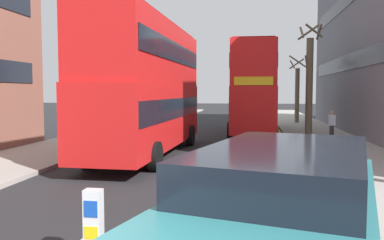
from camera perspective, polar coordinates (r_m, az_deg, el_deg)
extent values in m
cube|color=#9E9991|center=(18.83, 20.81, -4.37)|extent=(4.00, 80.00, 0.14)
cube|color=#9E9991|center=(20.45, -17.65, -3.64)|extent=(4.00, 80.00, 0.14)
cube|color=yellow|center=(16.54, 15.14, -5.62)|extent=(0.10, 56.00, 0.01)
cube|color=yellow|center=(16.52, 14.59, -5.63)|extent=(0.10, 56.00, 0.01)
cube|color=white|center=(6.71, -13.85, -13.52)|extent=(0.28, 0.20, 0.95)
cube|color=blue|center=(6.57, -14.24, -12.20)|extent=(0.22, 0.01, 0.26)
cube|color=yellow|center=(6.68, -14.18, -15.33)|extent=(0.22, 0.01, 0.20)
cube|color=red|center=(17.29, -6.30, 0.71)|extent=(2.83, 10.87, 2.60)
cube|color=red|center=(17.33, -6.37, 9.16)|extent=(2.77, 10.65, 2.50)
cube|color=black|center=(17.28, -6.31, 1.70)|extent=(2.85, 10.44, 0.84)
cube|color=black|center=(17.34, -6.37, 9.49)|extent=(2.83, 10.22, 0.80)
cube|color=yellow|center=(22.48, -2.42, 5.46)|extent=(2.00, 0.12, 0.44)
cube|color=maroon|center=(17.49, -6.41, 13.40)|extent=(2.55, 9.78, 0.10)
cylinder|color=black|center=(20.95, -6.96, -2.06)|extent=(0.33, 1.05, 1.04)
cylinder|color=black|center=(20.35, -0.21, -2.21)|extent=(0.33, 1.05, 1.04)
cylinder|color=black|center=(14.74, -14.68, -4.76)|extent=(0.33, 1.05, 1.04)
cylinder|color=black|center=(13.88, -5.24, -5.19)|extent=(0.33, 1.05, 1.04)
cube|color=red|center=(26.26, 8.43, 1.84)|extent=(2.70, 10.84, 2.60)
cube|color=red|center=(26.29, 8.49, 7.40)|extent=(2.65, 10.63, 2.50)
cube|color=black|center=(26.25, 8.44, 2.49)|extent=(2.72, 10.41, 0.84)
cube|color=black|center=(26.29, 8.49, 7.62)|extent=(2.71, 10.20, 0.80)
cube|color=yellow|center=(20.87, 8.74, 5.52)|extent=(2.00, 0.10, 0.44)
cube|color=maroon|center=(26.39, 8.52, 10.22)|extent=(2.43, 9.76, 0.10)
cylinder|color=black|center=(23.06, 11.66, -1.55)|extent=(0.32, 1.05, 1.04)
cylinder|color=black|center=(23.01, 5.43, -1.50)|extent=(0.32, 1.05, 1.04)
cylinder|color=black|center=(29.72, 10.70, -0.29)|extent=(0.32, 1.05, 1.04)
cylinder|color=black|center=(29.68, 5.87, -0.25)|extent=(0.32, 1.05, 1.04)
cube|color=black|center=(4.79, 13.09, -8.23)|extent=(2.43, 3.39, 0.76)
cylinder|color=#2D2D38|center=(22.04, 19.25, -1.84)|extent=(0.22, 0.22, 0.85)
cube|color=silver|center=(21.98, 19.29, -0.01)|extent=(0.34, 0.22, 0.56)
sphere|color=tan|center=(21.95, 19.31, 1.00)|extent=(0.20, 0.20, 0.20)
cylinder|color=#6B6047|center=(34.93, 14.74, 3.40)|extent=(0.37, 0.37, 4.56)
cylinder|color=#6B6047|center=(34.92, 15.96, 7.92)|extent=(0.47, 1.42, 1.06)
cylinder|color=#6B6047|center=(35.60, 14.68, 7.76)|extent=(1.25, 0.16, 0.92)
cylinder|color=#6B6047|center=(34.83, 14.10, 7.70)|extent=(0.38, 0.99, 0.74)
cylinder|color=#6B6047|center=(34.30, 14.86, 8.04)|extent=(1.48, 0.24, 1.08)
cylinder|color=#6B6047|center=(23.59, 16.35, 4.37)|extent=(0.39, 0.39, 5.59)
cylinder|color=#6B6047|center=(23.93, 17.66, 11.87)|extent=(0.20, 1.03, 0.76)
cylinder|color=#6B6047|center=(24.40, 16.24, 11.91)|extent=(1.22, 0.19, 0.90)
cylinder|color=#6B6047|center=(23.74, 15.36, 11.96)|extent=(0.18, 1.00, 0.75)
cylinder|color=#6B6047|center=(23.39, 16.99, 12.07)|extent=(1.02, 0.39, 0.77)
cube|color=black|center=(26.06, 22.00, 7.84)|extent=(0.04, 24.64, 1.00)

